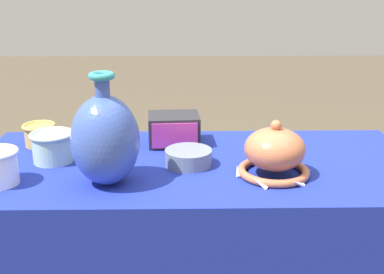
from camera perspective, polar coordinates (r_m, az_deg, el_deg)
The scene contains 7 objects.
display_table at distance 1.43m, azimuth 0.52°, elevation -6.54°, with size 1.30×0.59×0.78m.
vase_tall_bulbous at distance 1.24m, azimuth -10.23°, elevation -0.25°, with size 0.18×0.18×0.29m.
vase_dome_bell at distance 1.31m, azimuth 9.75°, elevation -1.97°, with size 0.21×0.20×0.16m.
mosaic_tile_box at distance 1.54m, azimuth -2.17°, elevation 0.91°, with size 0.17×0.14×0.10m.
pot_squat_slate at distance 1.38m, azimuth -0.42°, elevation -2.43°, with size 0.13×0.13×0.05m, color slate.
cup_wide_celadon at distance 1.45m, azimuth -16.19°, elevation -1.01°, with size 0.13×0.13×0.09m.
cup_wide_ochre at distance 1.61m, azimuth -17.62°, elevation 0.38°, with size 0.11×0.11×0.07m.
Camera 1 is at (-0.04, -1.31, 1.30)m, focal length 45.00 mm.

